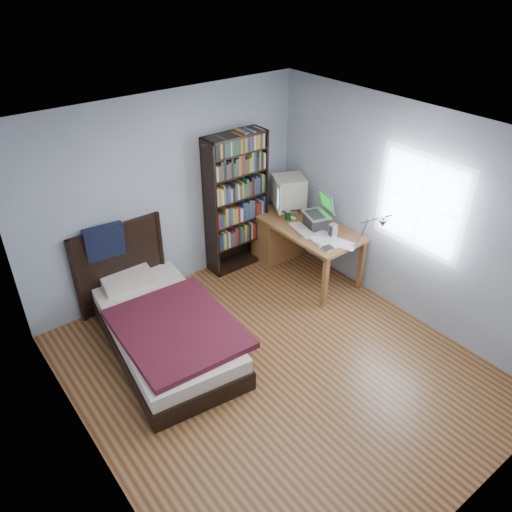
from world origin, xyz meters
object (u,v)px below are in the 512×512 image
at_px(laptop, 317,218).
at_px(desk_lamp, 379,225).
at_px(bed, 160,324).
at_px(soda_can, 288,216).
at_px(crt_monitor, 288,192).
at_px(desk, 285,234).
at_px(bookshelf, 236,203).
at_px(speaker, 333,230).
at_px(keyboard, 302,230).

height_order(laptop, desk_lamp, desk_lamp).
bearing_deg(bed, soda_can, 8.97).
height_order(crt_monitor, soda_can, crt_monitor).
height_order(desk, desk_lamp, desk_lamp).
xyz_separation_m(desk_lamp, bed, (-2.24, 1.06, -0.97)).
relative_size(desk_lamp, bookshelf, 0.32).
bearing_deg(crt_monitor, desk_lamp, -93.02).
relative_size(speaker, soda_can, 1.33).
bearing_deg(bookshelf, keyboard, -61.82).
distance_m(desk_lamp, speaker, 0.84).
bearing_deg(bookshelf, laptop, -50.53).
distance_m(desk_lamp, soda_can, 1.47).
relative_size(desk, bed, 0.66).
xyz_separation_m(crt_monitor, bookshelf, (-0.68, 0.25, -0.06)).
relative_size(laptop, bed, 0.19).
height_order(desk_lamp, bed, desk_lamp).
bearing_deg(soda_can, desk_lamp, -86.29).
bearing_deg(desk, keyboard, -107.51).
relative_size(crt_monitor, bookshelf, 0.31).
bearing_deg(speaker, keyboard, 127.02).
bearing_deg(desk_lamp, laptop, 84.87).
height_order(crt_monitor, laptop, crt_monitor).
height_order(laptop, soda_can, laptop).
height_order(keyboard, bed, bed).
height_order(desk, speaker, speaker).
xyz_separation_m(crt_monitor, desk_lamp, (-0.09, -1.63, 0.21)).
relative_size(desk, bookshelf, 0.81).
distance_m(bookshelf, bed, 1.97).
bearing_deg(desk_lamp, soda_can, 93.71).
bearing_deg(speaker, bed, 174.63).
height_order(desk, laptop, laptop).
height_order(soda_can, bed, bed).
bearing_deg(crt_monitor, soda_can, -128.13).
relative_size(keyboard, bed, 0.19).
xyz_separation_m(desk, soda_can, (-0.10, -0.15, 0.38)).
height_order(crt_monitor, desk_lamp, desk_lamp).
height_order(crt_monitor, speaker, crt_monitor).
relative_size(desk, keyboard, 3.57).
xyz_separation_m(speaker, soda_can, (-0.16, 0.67, -0.02)).
height_order(keyboard, soda_can, soda_can).
xyz_separation_m(desk_lamp, bookshelf, (-0.59, 1.88, -0.27)).
bearing_deg(desk, crt_monitor, 43.26).
relative_size(crt_monitor, keyboard, 1.37).
bearing_deg(bookshelf, bed, -153.80).
bearing_deg(laptop, desk_lamp, -95.13).
relative_size(speaker, bed, 0.07).
xyz_separation_m(soda_can, bookshelf, (-0.50, 0.47, 0.15)).
distance_m(speaker, soda_can, 0.69).
relative_size(laptop, keyboard, 1.03).
distance_m(desk, laptop, 0.68).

